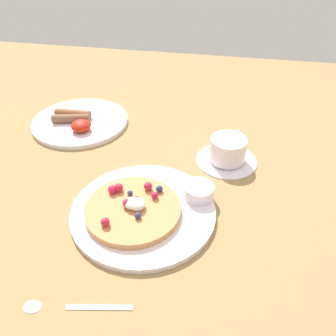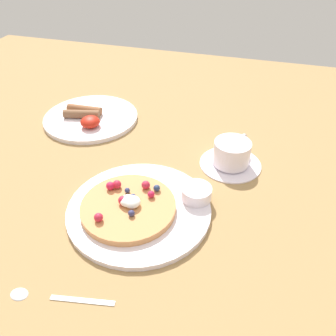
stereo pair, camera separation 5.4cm
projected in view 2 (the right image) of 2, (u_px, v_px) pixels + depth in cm
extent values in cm
cube|color=#9B784A|center=(155.00, 187.00, 74.05)|extent=(190.36, 158.64, 3.00)
cylinder|color=white|center=(139.00, 209.00, 65.76)|extent=(27.47, 27.47, 1.12)
cylinder|color=tan|center=(128.00, 207.00, 64.45)|extent=(17.94, 17.94, 1.33)
sphere|color=red|center=(123.00, 200.00, 63.70)|extent=(1.71, 1.71, 1.71)
sphere|color=#CE1F43|center=(110.00, 186.00, 67.01)|extent=(1.65, 1.65, 1.65)
sphere|color=#C01C39|center=(123.00, 202.00, 63.57)|extent=(1.35, 1.35, 1.35)
sphere|color=red|center=(128.00, 201.00, 63.57)|extent=(1.77, 1.77, 1.77)
sphere|color=navy|center=(157.00, 188.00, 66.74)|extent=(1.33, 1.33, 1.33)
sphere|color=#CC1E43|center=(151.00, 194.00, 65.28)|extent=(1.36, 1.36, 1.36)
sphere|color=navy|center=(133.00, 197.00, 64.73)|extent=(1.27, 1.27, 1.27)
sphere|color=red|center=(117.00, 184.00, 67.33)|extent=(1.69, 1.69, 1.69)
sphere|color=#C2243D|center=(99.00, 217.00, 60.32)|extent=(1.60, 1.60, 1.60)
sphere|color=navy|center=(127.00, 190.00, 66.40)|extent=(1.06, 1.06, 1.06)
sphere|color=navy|center=(132.00, 213.00, 61.39)|extent=(1.21, 1.21, 1.21)
sphere|color=#C2253E|center=(147.00, 185.00, 67.14)|extent=(1.68, 1.68, 1.68)
ellipsoid|color=white|center=(132.00, 202.00, 63.28)|extent=(3.06, 3.06, 1.84)
ellipsoid|color=white|center=(128.00, 201.00, 63.58)|extent=(2.95, 2.95, 1.77)
cylinder|color=white|center=(196.00, 193.00, 66.68)|extent=(5.98, 5.98, 2.56)
cylinder|color=#522816|center=(197.00, 191.00, 66.37)|extent=(4.90, 4.90, 0.31)
cylinder|color=white|center=(91.00, 118.00, 93.74)|extent=(25.25, 25.25, 1.16)
cylinder|color=brown|center=(82.00, 114.00, 91.85)|extent=(9.86, 4.39, 2.24)
cylinder|color=brown|center=(84.00, 110.00, 93.88)|extent=(9.67, 2.57, 2.24)
ellipsoid|color=white|center=(76.00, 111.00, 95.03)|extent=(7.40, 6.29, 0.60)
sphere|color=yellow|center=(76.00, 109.00, 94.73)|extent=(2.00, 2.00, 2.00)
ellipsoid|color=red|center=(90.00, 122.00, 88.12)|extent=(4.98, 4.98, 2.74)
cylinder|color=white|center=(230.00, 164.00, 77.70)|extent=(13.80, 13.80, 0.61)
cylinder|color=white|center=(232.00, 153.00, 75.87)|extent=(8.11, 8.11, 5.39)
torus|color=white|center=(242.00, 142.00, 78.93)|extent=(2.05, 3.86, 3.82)
cylinder|color=brown|center=(233.00, 146.00, 74.82)|extent=(6.89, 6.89, 0.43)
cube|color=silver|center=(82.00, 300.00, 51.13)|extent=(9.84, 2.53, 0.30)
ellipsoid|color=silver|center=(19.00, 293.00, 51.88)|extent=(2.86, 2.20, 0.60)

